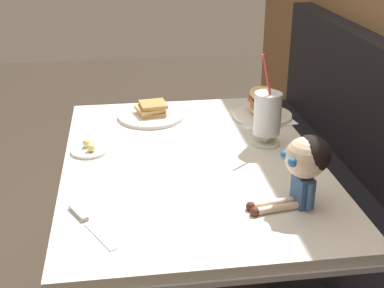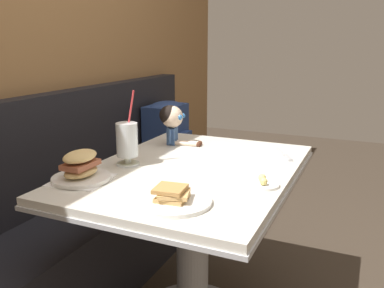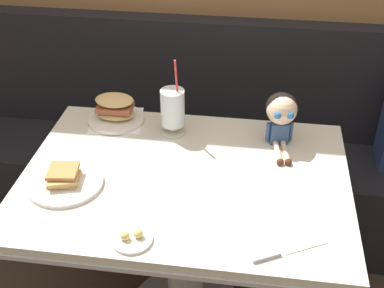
% 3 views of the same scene
% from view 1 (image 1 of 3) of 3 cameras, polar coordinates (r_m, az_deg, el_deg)
% --- Properties ---
extents(booth_bench, '(2.60, 0.48, 1.00)m').
position_cam_1_polar(booth_bench, '(2.04, 18.15, -11.04)').
color(booth_bench, black).
rests_on(booth_bench, ground).
extents(diner_table, '(1.11, 0.81, 0.74)m').
position_cam_1_polar(diner_table, '(1.75, 0.03, -7.51)').
color(diner_table, silver).
rests_on(diner_table, ground).
extents(toast_plate, '(0.25, 0.25, 0.06)m').
position_cam_1_polar(toast_plate, '(1.99, -4.43, 3.31)').
color(toast_plate, white).
rests_on(toast_plate, diner_table).
extents(milkshake_glass, '(0.10, 0.10, 0.31)m').
position_cam_1_polar(milkshake_glass, '(1.74, 8.17, 3.00)').
color(milkshake_glass, silver).
rests_on(milkshake_glass, diner_table).
extents(sandwich_plate, '(0.23, 0.23, 0.12)m').
position_cam_1_polar(sandwich_plate, '(1.99, 7.72, 4.10)').
color(sandwich_plate, white).
rests_on(sandwich_plate, diner_table).
extents(butter_saucer, '(0.12, 0.12, 0.04)m').
position_cam_1_polar(butter_saucer, '(1.73, -11.10, -0.57)').
color(butter_saucer, white).
rests_on(butter_saucer, diner_table).
extents(butter_knife, '(0.22, 0.13, 0.01)m').
position_cam_1_polar(butter_knife, '(1.37, -11.64, -7.95)').
color(butter_knife, silver).
rests_on(butter_knife, diner_table).
extents(seated_doll, '(0.13, 0.23, 0.20)m').
position_cam_1_polar(seated_doll, '(1.38, 12.22, -1.86)').
color(seated_doll, '#385689').
rests_on(seated_doll, diner_table).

